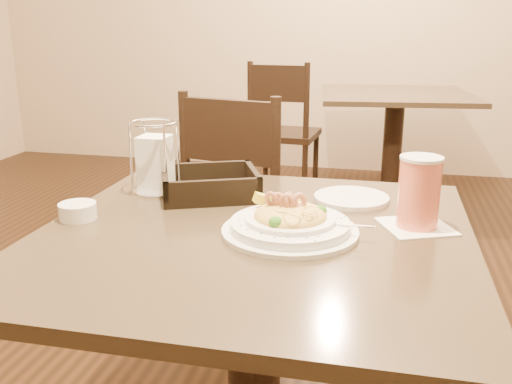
% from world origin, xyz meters
% --- Properties ---
extents(main_table, '(0.90, 0.90, 0.74)m').
position_xyz_m(main_table, '(0.00, 0.00, 0.51)').
color(main_table, black).
rests_on(main_table, ground).
extents(background_table, '(0.99, 0.99, 0.74)m').
position_xyz_m(background_table, '(0.32, 2.55, 0.51)').
color(background_table, black).
rests_on(background_table, ground).
extents(dining_chair_near, '(0.50, 0.50, 0.93)m').
position_xyz_m(dining_chair_near, '(-0.24, 0.92, 0.50)').
color(dining_chair_near, black).
rests_on(dining_chair_near, ground).
extents(dining_chair_far, '(0.45, 0.45, 0.93)m').
position_xyz_m(dining_chair_far, '(-0.39, 2.51, 0.50)').
color(dining_chair_far, black).
rests_on(dining_chair_far, ground).
extents(pasta_bowl, '(0.32, 0.28, 0.09)m').
position_xyz_m(pasta_bowl, '(0.08, 0.00, 0.77)').
color(pasta_bowl, white).
rests_on(pasta_bowl, main_table).
extents(drink_glass, '(0.18, 0.18, 0.16)m').
position_xyz_m(drink_glass, '(0.33, 0.10, 0.82)').
color(drink_glass, white).
rests_on(drink_glass, main_table).
extents(bread_basket, '(0.29, 0.27, 0.07)m').
position_xyz_m(bread_basket, '(-0.17, 0.22, 0.77)').
color(bread_basket, black).
rests_on(bread_basket, main_table).
extents(napkin_caddy, '(0.12, 0.12, 0.19)m').
position_xyz_m(napkin_caddy, '(-0.31, 0.22, 0.82)').
color(napkin_caddy, silver).
rests_on(napkin_caddy, main_table).
extents(side_plate, '(0.19, 0.19, 0.01)m').
position_xyz_m(side_plate, '(0.19, 0.26, 0.75)').
color(side_plate, white).
rests_on(side_plate, main_table).
extents(butter_ramekin, '(0.11, 0.11, 0.04)m').
position_xyz_m(butter_ramekin, '(-0.40, -0.01, 0.76)').
color(butter_ramekin, white).
rests_on(butter_ramekin, main_table).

